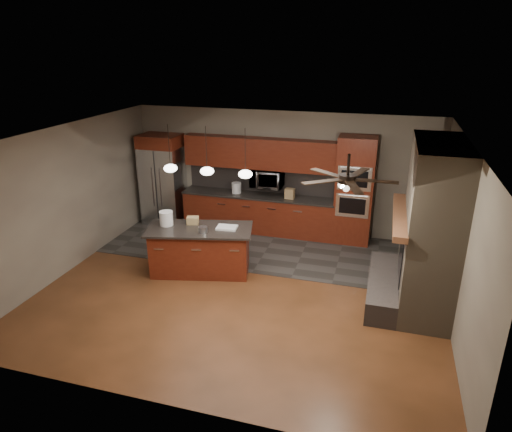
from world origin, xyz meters
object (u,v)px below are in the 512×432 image
(paint_can, at_px, (203,230))
(cardboard_box, at_px, (193,220))
(refrigerator, at_px, (163,180))
(counter_bucket, at_px, (236,188))
(oven_tower, at_px, (354,191))
(counter_box, at_px, (290,194))
(kitchen_island, at_px, (200,250))
(paint_tray, at_px, (227,228))
(microwave, at_px, (267,178))
(white_bucket, at_px, (166,218))

(paint_can, xyz_separation_m, cardboard_box, (-0.35, 0.35, 0.02))
(refrigerator, distance_m, counter_bucket, 1.86)
(oven_tower, distance_m, counter_box, 1.43)
(kitchen_island, height_order, cardboard_box, cardboard_box)
(refrigerator, bearing_deg, counter_bucket, 2.51)
(oven_tower, height_order, paint_can, oven_tower)
(refrigerator, distance_m, paint_tray, 3.18)
(refrigerator, bearing_deg, oven_tower, 0.93)
(oven_tower, xyz_separation_m, kitchen_island, (-2.68, -2.30, -0.73))
(paint_can, distance_m, counter_box, 2.67)
(oven_tower, height_order, counter_bucket, oven_tower)
(refrigerator, relative_size, cardboard_box, 9.86)
(oven_tower, bearing_deg, kitchen_island, -139.28)
(counter_bucket, bearing_deg, paint_tray, -76.24)
(refrigerator, xyz_separation_m, paint_can, (2.02, -2.40, -0.12))
(microwave, bearing_deg, counter_bucket, -176.07)
(paint_can, bearing_deg, counter_bucket, 93.95)
(oven_tower, relative_size, refrigerator, 1.09)
(oven_tower, relative_size, kitchen_island, 1.11)
(oven_tower, bearing_deg, cardboard_box, -143.65)
(white_bucket, height_order, paint_can, white_bucket)
(white_bucket, xyz_separation_m, counter_bucket, (0.64, 2.33, -0.03))
(paint_can, relative_size, cardboard_box, 0.75)
(white_bucket, distance_m, counter_box, 2.98)
(microwave, height_order, paint_tray, microwave)
(kitchen_island, bearing_deg, counter_box, 47.59)
(refrigerator, relative_size, paint_can, 13.20)
(microwave, xyz_separation_m, counter_bucket, (-0.73, -0.05, -0.28))
(microwave, distance_m, counter_bucket, 0.78)
(refrigerator, height_order, cardboard_box, refrigerator)
(oven_tower, height_order, kitchen_island, oven_tower)
(kitchen_island, relative_size, cardboard_box, 9.65)
(oven_tower, relative_size, microwave, 3.25)
(counter_bucket, bearing_deg, cardboard_box, -94.87)
(kitchen_island, bearing_deg, oven_tower, 27.45)
(cardboard_box, height_order, counter_box, counter_box)
(refrigerator, height_order, paint_can, refrigerator)
(white_bucket, xyz_separation_m, paint_can, (0.81, -0.15, -0.08))
(microwave, relative_size, paint_can, 4.42)
(white_bucket, bearing_deg, paint_can, -10.40)
(oven_tower, distance_m, counter_bucket, 2.71)
(refrigerator, relative_size, paint_tray, 5.77)
(oven_tower, distance_m, cardboard_box, 3.59)
(microwave, distance_m, paint_tray, 2.26)
(kitchen_island, xyz_separation_m, paint_can, (0.15, -0.17, 0.51))
(paint_can, bearing_deg, white_bucket, 169.60)
(counter_bucket, bearing_deg, paint_can, -86.05)
(microwave, xyz_separation_m, kitchen_island, (-0.70, -2.36, -0.83))
(oven_tower, xyz_separation_m, refrigerator, (-4.56, -0.07, -0.10))
(refrigerator, distance_m, paint_can, 3.14)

